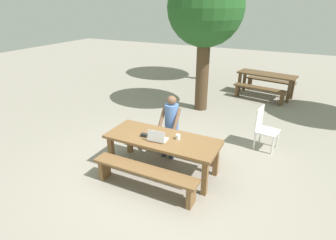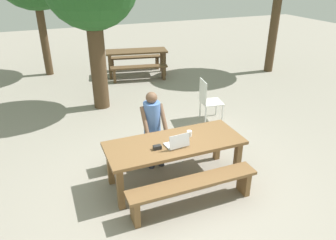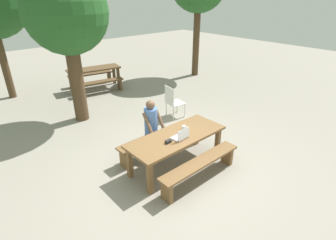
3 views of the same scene
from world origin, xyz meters
TOP-DOWN VIEW (x-y plane):
  - ground_plane at (0.00, 0.00)m, footprint 30.00×30.00m
  - picnic_table_front at (0.00, 0.00)m, footprint 2.07×0.82m
  - bench_near at (0.00, -0.66)m, footprint 1.88×0.30m
  - bench_far at (0.00, 0.66)m, footprint 1.88×0.30m
  - laptop at (-0.02, -0.14)m, footprint 0.34×0.26m
  - small_pouch at (-0.32, -0.10)m, footprint 0.12×0.07m
  - coffee_mug at (0.28, 0.08)m, footprint 0.08×0.08m
  - person_seated at (-0.13, 0.62)m, footprint 0.39×0.40m
  - plastic_chair at (1.54, 1.78)m, footprint 0.51×0.51m
  - picnic_table_mid at (1.07, 5.47)m, footprint 1.93×0.98m
  - bench_mid_south at (0.97, 4.92)m, footprint 1.68×0.60m
  - bench_mid_north at (1.17, 6.03)m, footprint 1.68×0.60m
  - tree_left at (-0.46, 3.39)m, footprint 2.02×2.02m

SIDE VIEW (x-z plane):
  - ground_plane at x=0.00m, z-range 0.00..0.00m
  - bench_mid_south at x=0.97m, z-range 0.11..0.55m
  - bench_mid_north at x=1.17m, z-range 0.11..0.55m
  - bench_near at x=0.00m, z-range 0.11..0.55m
  - bench_far at x=0.00m, z-range 0.11..0.55m
  - plastic_chair at x=1.54m, z-range 0.02..0.94m
  - picnic_table_front at x=0.00m, z-range 0.26..0.96m
  - picnic_table_mid at x=1.07m, z-range 0.25..1.02m
  - small_pouch at x=-0.32m, z-range 0.70..0.76m
  - person_seated at x=-0.13m, z-range 0.09..1.37m
  - coffee_mug at x=0.28m, z-range 0.70..0.79m
  - laptop at x=-0.02m, z-range 0.65..0.87m
  - tree_left at x=-0.46m, z-range 0.84..4.66m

